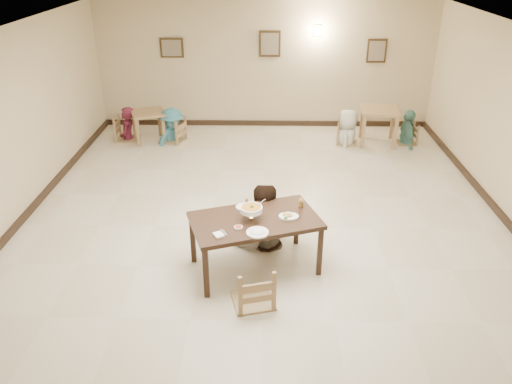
{
  "coord_description": "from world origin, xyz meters",
  "views": [
    {
      "loc": [
        0.02,
        -6.96,
        4.16
      ],
      "look_at": [
        -0.11,
        -0.64,
        0.96
      ],
      "focal_mm": 35.0,
      "sensor_mm": 36.0,
      "label": 1
    }
  ],
  "objects_px": {
    "chair_near": "(253,266)",
    "bg_diner_c": "(349,110)",
    "bg_diner_b": "(171,108)",
    "drink_glass": "(301,203)",
    "chair_far": "(260,208)",
    "bg_table_right": "(379,115)",
    "curry_warmer": "(251,209)",
    "bg_chair_ll": "(126,118)",
    "bg_chair_rr": "(409,125)",
    "main_table": "(255,224)",
    "bg_diner_d": "(411,110)",
    "bg_chair_rl": "(348,123)",
    "bg_chair_lr": "(171,119)",
    "main_diner": "(262,186)",
    "bg_diner_a": "(125,107)",
    "bg_table_left": "(148,117)"
  },
  "relations": [
    {
      "from": "bg_diner_d",
      "to": "bg_diner_a",
      "type": "bearing_deg",
      "value": 89.43
    },
    {
      "from": "chair_far",
      "to": "chair_near",
      "type": "relative_size",
      "value": 1.0
    },
    {
      "from": "bg_table_right",
      "to": "bg_diner_a",
      "type": "distance_m",
      "value": 5.74
    },
    {
      "from": "bg_table_right",
      "to": "bg_diner_a",
      "type": "xyz_separation_m",
      "value": [
        -5.74,
        0.13,
        0.1
      ]
    },
    {
      "from": "bg_chair_rr",
      "to": "bg_diner_c",
      "type": "xyz_separation_m",
      "value": [
        -1.37,
        -0.03,
        0.35
      ]
    },
    {
      "from": "main_diner",
      "to": "bg_chair_ll",
      "type": "relative_size",
      "value": 1.8
    },
    {
      "from": "main_table",
      "to": "bg_chair_ll",
      "type": "distance_m",
      "value": 5.9
    },
    {
      "from": "curry_warmer",
      "to": "bg_chair_rr",
      "type": "xyz_separation_m",
      "value": [
        3.41,
        4.96,
        -0.52
      ]
    },
    {
      "from": "main_table",
      "to": "bg_diner_b",
      "type": "distance_m",
      "value": 5.32
    },
    {
      "from": "chair_near",
      "to": "drink_glass",
      "type": "xyz_separation_m",
      "value": [
        0.65,
        1.08,
        0.32
      ]
    },
    {
      "from": "bg_chair_ll",
      "to": "bg_chair_rr",
      "type": "bearing_deg",
      "value": -92.14
    },
    {
      "from": "bg_table_right",
      "to": "curry_warmer",
      "type": "bearing_deg",
      "value": -118.9
    },
    {
      "from": "bg_diner_c",
      "to": "chair_far",
      "type": "bearing_deg",
      "value": -11.09
    },
    {
      "from": "bg_chair_lr",
      "to": "bg_diner_d",
      "type": "bearing_deg",
      "value": 110.59
    },
    {
      "from": "bg_diner_a",
      "to": "curry_warmer",
      "type": "bearing_deg",
      "value": 28.51
    },
    {
      "from": "curry_warmer",
      "to": "bg_table_left",
      "type": "xyz_separation_m",
      "value": [
        -2.48,
        4.99,
        -0.39
      ]
    },
    {
      "from": "drink_glass",
      "to": "chair_far",
      "type": "bearing_deg",
      "value": 143.92
    },
    {
      "from": "main_diner",
      "to": "bg_chair_lr",
      "type": "distance_m",
      "value": 4.75
    },
    {
      "from": "chair_far",
      "to": "bg_chair_ll",
      "type": "height_order",
      "value": "chair_far"
    },
    {
      "from": "bg_diner_a",
      "to": "drink_glass",
      "type": "bearing_deg",
      "value": 36.0
    },
    {
      "from": "chair_far",
      "to": "chair_near",
      "type": "distance_m",
      "value": 1.51
    },
    {
      "from": "main_table",
      "to": "bg_chair_rl",
      "type": "bearing_deg",
      "value": 48.92
    },
    {
      "from": "bg_diner_d",
      "to": "drink_glass",
      "type": "bearing_deg",
      "value": 149.69
    },
    {
      "from": "bg_chair_rr",
      "to": "bg_diner_d",
      "type": "xyz_separation_m",
      "value": [
        0.0,
        0.0,
        0.34
      ]
    },
    {
      "from": "chair_near",
      "to": "bg_table_left",
      "type": "relative_size",
      "value": 1.21
    },
    {
      "from": "bg_diner_d",
      "to": "curry_warmer",
      "type": "bearing_deg",
      "value": 145.83
    },
    {
      "from": "main_table",
      "to": "chair_near",
      "type": "relative_size",
      "value": 1.76
    },
    {
      "from": "bg_chair_lr",
      "to": "bg_chair_rl",
      "type": "bearing_deg",
      "value": 110.18
    },
    {
      "from": "bg_chair_rr",
      "to": "chair_far",
      "type": "bearing_deg",
      "value": -39.05
    },
    {
      "from": "bg_diner_b",
      "to": "bg_diner_d",
      "type": "distance_m",
      "value": 5.36
    },
    {
      "from": "bg_diner_b",
      "to": "bg_diner_c",
      "type": "relative_size",
      "value": 1.0
    },
    {
      "from": "bg_diner_d",
      "to": "bg_chair_lr",
      "type": "bearing_deg",
      "value": 90.33
    },
    {
      "from": "curry_warmer",
      "to": "bg_table_left",
      "type": "height_order",
      "value": "curry_warmer"
    },
    {
      "from": "bg_chair_ll",
      "to": "chair_near",
      "type": "bearing_deg",
      "value": -153.37
    },
    {
      "from": "main_table",
      "to": "main_diner",
      "type": "xyz_separation_m",
      "value": [
        0.08,
        0.69,
        0.24
      ]
    },
    {
      "from": "main_table",
      "to": "bg_chair_rr",
      "type": "bearing_deg",
      "value": 36.75
    },
    {
      "from": "drink_glass",
      "to": "bg_chair_rl",
      "type": "distance_m",
      "value": 4.77
    },
    {
      "from": "bg_table_left",
      "to": "bg_diner_c",
      "type": "height_order",
      "value": "bg_diner_c"
    },
    {
      "from": "bg_chair_lr",
      "to": "bg_diner_b",
      "type": "xyz_separation_m",
      "value": [
        0.0,
        -0.0,
        0.26
      ]
    },
    {
      "from": "bg_table_right",
      "to": "bg_diner_c",
      "type": "distance_m",
      "value": 0.69
    },
    {
      "from": "bg_chair_lr",
      "to": "bg_diner_c",
      "type": "relative_size",
      "value": 0.68
    },
    {
      "from": "curry_warmer",
      "to": "bg_chair_rr",
      "type": "height_order",
      "value": "curry_warmer"
    },
    {
      "from": "chair_far",
      "to": "bg_table_left",
      "type": "distance_m",
      "value": 4.93
    },
    {
      "from": "chair_near",
      "to": "bg_diner_c",
      "type": "relative_size",
      "value": 0.69
    },
    {
      "from": "bg_chair_rr",
      "to": "bg_diner_b",
      "type": "bearing_deg",
      "value": -90.68
    },
    {
      "from": "chair_near",
      "to": "bg_diner_d",
      "type": "bearing_deg",
      "value": -135.0
    },
    {
      "from": "bg_table_right",
      "to": "bg_chair_lr",
      "type": "distance_m",
      "value": 4.68
    },
    {
      "from": "curry_warmer",
      "to": "bg_chair_ll",
      "type": "relative_size",
      "value": 0.32
    },
    {
      "from": "chair_near",
      "to": "main_table",
      "type": "bearing_deg",
      "value": -105.18
    },
    {
      "from": "main_table",
      "to": "main_diner",
      "type": "bearing_deg",
      "value": 64.24
    }
  ]
}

